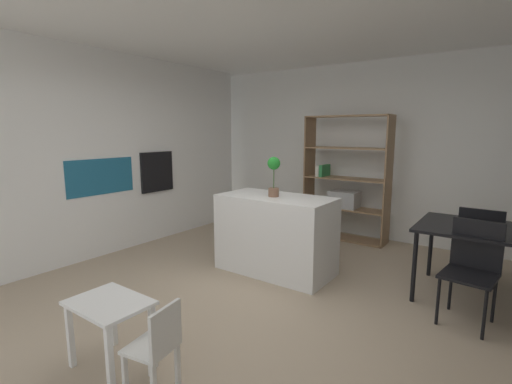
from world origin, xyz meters
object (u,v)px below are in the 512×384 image
at_px(potted_plant_on_island, 274,173).
at_px(dining_chair_near, 472,263).
at_px(kitchen_island, 276,234).
at_px(open_bookshelf, 343,185).
at_px(built_in_oven, 157,172).
at_px(dining_chair_far, 480,238).
at_px(child_chair_right, 157,345).
at_px(dining_table, 478,234).
at_px(child_table, 110,314).

relative_size(potted_plant_on_island, dining_chair_near, 0.52).
distance_m(kitchen_island, open_bookshelf, 1.87).
xyz_separation_m(built_in_oven, dining_chair_near, (4.30, -0.02, -0.55)).
height_order(potted_plant_on_island, open_bookshelf, open_bookshelf).
bearing_deg(open_bookshelf, kitchen_island, -93.27).
bearing_deg(potted_plant_on_island, open_bookshelf, 86.39).
bearing_deg(dining_chair_far, dining_chair_near, 92.09).
xyz_separation_m(built_in_oven, dining_chair_far, (4.29, 0.97, -0.56)).
xyz_separation_m(child_chair_right, dining_table, (1.52, 2.79, 0.34)).
bearing_deg(child_chair_right, potted_plant_on_island, -176.09).
height_order(built_in_oven, child_chair_right, built_in_oven).
height_order(kitchen_island, dining_table, kitchen_island).
bearing_deg(dining_chair_near, kitchen_island, -171.64).
xyz_separation_m(child_table, child_chair_right, (0.50, 0.01, -0.06)).
xyz_separation_m(kitchen_island, potted_plant_on_island, (-0.01, -0.03, 0.76)).
height_order(open_bookshelf, child_chair_right, open_bookshelf).
distance_m(potted_plant_on_island, dining_chair_near, 2.19).
height_order(potted_plant_on_island, dining_table, potted_plant_on_island).
bearing_deg(open_bookshelf, dining_chair_near, -42.22).
relative_size(child_chair_right, dining_table, 0.57).
relative_size(kitchen_island, dining_chair_near, 1.51).
distance_m(dining_table, dining_chair_far, 0.52).
bearing_deg(dining_chair_near, built_in_oven, -173.11).
xyz_separation_m(built_in_oven, child_chair_right, (2.77, -2.31, -0.74)).
bearing_deg(dining_chair_near, dining_table, 98.60).
bearing_deg(open_bookshelf, child_table, -90.93).
xyz_separation_m(child_chair_right, dining_chair_far, (1.51, 3.29, 0.18)).
height_order(child_table, child_chair_right, child_chair_right).
distance_m(child_table, child_chair_right, 0.50).
height_order(dining_table, dining_chair_far, dining_chair_far).
bearing_deg(built_in_oven, dining_chair_far, 12.80).
bearing_deg(open_bookshelf, potted_plant_on_island, -93.61).
height_order(potted_plant_on_island, dining_chair_far, potted_plant_on_island).
bearing_deg(dining_chair_far, potted_plant_on_island, 28.65).
bearing_deg(dining_chair_near, open_bookshelf, 144.94).
bearing_deg(potted_plant_on_island, kitchen_island, 67.84).
relative_size(kitchen_island, dining_chair_far, 1.57).
distance_m(kitchen_island, dining_chair_near, 2.07).
distance_m(potted_plant_on_island, child_table, 2.37).
distance_m(open_bookshelf, dining_table, 2.34).
bearing_deg(child_table, built_in_oven, 134.42).
distance_m(open_bookshelf, dining_chair_far, 2.13).
bearing_deg(built_in_oven, open_bookshelf, 36.94).
height_order(kitchen_island, dining_chair_far, kitchen_island).
distance_m(kitchen_island, child_chair_right, 2.31).
distance_m(dining_chair_far, dining_chair_near, 1.00).
height_order(kitchen_island, child_table, kitchen_island).
bearing_deg(dining_chair_near, child_chair_right, -116.56).
bearing_deg(dining_chair_far, dining_table, 91.50).
xyz_separation_m(kitchen_island, child_table, (0.04, -2.26, -0.06)).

